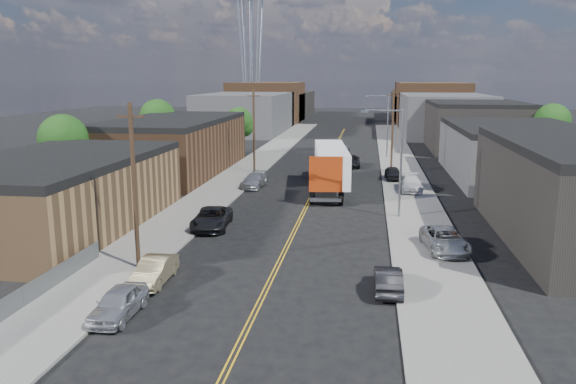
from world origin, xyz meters
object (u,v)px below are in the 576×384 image
(semi_truck, at_px, (332,164))
(car_right_oncoming, at_px, (388,280))
(car_left_c, at_px, (212,218))
(car_ahead_truck, at_px, (351,161))
(car_right_lot_c, at_px, (393,173))
(car_left_d, at_px, (254,181))
(car_right_lot_a, at_px, (445,240))
(car_left_a, at_px, (118,303))
(car_left_b, at_px, (155,271))
(car_right_lot_b, at_px, (411,183))

(semi_truck, distance_m, car_right_oncoming, 28.83)
(car_right_oncoming, bearing_deg, semi_truck, -81.23)
(semi_truck, bearing_deg, car_left_c, -122.05)
(car_left_c, relative_size, car_ahead_truck, 1.07)
(car_left_c, height_order, car_right_lot_c, car_left_c)
(car_left_d, distance_m, car_right_oncoming, 30.58)
(car_left_c, bearing_deg, car_right_lot_c, 51.49)
(semi_truck, distance_m, car_left_d, 8.33)
(semi_truck, distance_m, car_right_lot_a, 22.68)
(semi_truck, height_order, car_right_lot_c, semi_truck)
(semi_truck, xyz_separation_m, car_right_oncoming, (4.91, -28.34, -1.90))
(car_left_a, xyz_separation_m, car_right_lot_c, (14.60, 38.84, 0.12))
(car_left_a, bearing_deg, car_left_b, 90.19)
(car_left_a, height_order, car_left_c, car_left_c)
(car_right_oncoming, bearing_deg, car_right_lot_a, -118.59)
(car_left_a, height_order, car_ahead_truck, car_left_a)
(semi_truck, xyz_separation_m, car_left_d, (-8.09, -0.66, -1.86))
(car_left_a, bearing_deg, semi_truck, 76.61)
(car_right_lot_c, bearing_deg, car_left_d, -162.94)
(car_right_lot_a, bearing_deg, car_left_d, 122.65)
(car_right_lot_a, relative_size, car_right_lot_c, 1.31)
(car_right_lot_b, bearing_deg, car_right_oncoming, -96.51)
(car_left_b, distance_m, car_right_lot_a, 18.72)
(car_left_c, bearing_deg, car_ahead_truck, 67.82)
(semi_truck, relative_size, car_left_d, 3.50)
(car_left_a, height_order, car_right_lot_b, car_right_lot_b)
(car_left_d, height_order, car_right_lot_a, car_right_lot_a)
(car_right_lot_c, bearing_deg, car_left_a, -115.90)
(car_left_c, height_order, car_left_d, car_left_c)
(car_left_d, distance_m, car_right_lot_b, 16.14)
(car_right_oncoming, relative_size, car_right_lot_b, 0.81)
(car_left_b, xyz_separation_m, car_ahead_truck, (9.55, 43.43, 0.00))
(car_right_lot_a, distance_m, car_ahead_truck, 36.19)
(car_ahead_truck, bearing_deg, car_left_b, -104.90)
(car_left_d, xyz_separation_m, car_right_lot_c, (14.60, 6.01, 0.12))
(car_left_d, xyz_separation_m, car_ahead_truck, (9.55, 15.28, -0.00))
(car_right_lot_a, bearing_deg, car_right_lot_c, 87.71)
(semi_truck, xyz_separation_m, car_left_b, (-8.09, -28.82, -1.86))
(car_left_b, distance_m, car_ahead_truck, 44.47)
(car_right_lot_c, bearing_deg, semi_truck, -145.91)
(car_left_c, xyz_separation_m, car_ahead_truck, (9.55, 31.65, -0.05))
(car_right_oncoming, relative_size, car_right_lot_c, 1.01)
(car_left_b, xyz_separation_m, car_right_lot_c, (14.60, 34.16, 0.12))
(car_left_a, distance_m, car_right_lot_a, 21.14)
(car_left_d, xyz_separation_m, car_right_lot_b, (16.14, -0.16, 0.16))
(car_left_b, bearing_deg, car_ahead_truck, 76.07)
(semi_truck, height_order, car_right_lot_b, semi_truck)
(car_right_lot_c, bearing_deg, car_left_b, -118.44)
(car_left_a, bearing_deg, car_right_lot_c, 69.59)
(car_left_d, height_order, car_right_lot_c, car_right_lot_c)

